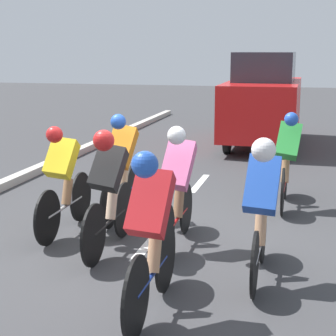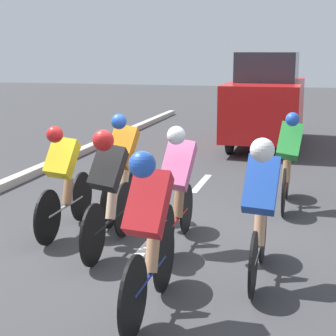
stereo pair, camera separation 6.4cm
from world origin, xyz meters
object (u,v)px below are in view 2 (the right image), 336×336
at_px(cyclist_orange, 122,164).
at_px(cyclist_yellow, 63,178).
at_px(cyclist_green, 288,159).
at_px(cyclist_red, 149,230).
at_px(cyclist_black, 108,187).
at_px(cyclist_blue, 260,205).
at_px(support_car, 267,100).
at_px(cyclist_pink, 178,183).

relative_size(cyclist_orange, cyclist_yellow, 0.98).
relative_size(cyclist_green, cyclist_red, 1.00).
bearing_deg(cyclist_black, cyclist_blue, 167.18).
bearing_deg(cyclist_black, cyclist_green, -127.85).
relative_size(cyclist_yellow, support_car, 0.40).
height_order(cyclist_black, cyclist_green, cyclist_black).
height_order(cyclist_blue, cyclist_black, cyclist_blue).
distance_m(cyclist_black, cyclist_yellow, 0.95).
bearing_deg(cyclist_black, cyclist_red, 122.59).
bearing_deg(cyclist_orange, cyclist_blue, 140.36).
xyz_separation_m(cyclist_green, support_car, (0.82, -5.67, 0.37)).
bearing_deg(cyclist_green, cyclist_pink, 60.54).
relative_size(cyclist_pink, cyclist_orange, 0.98).
relative_size(cyclist_black, cyclist_red, 1.03).
bearing_deg(cyclist_yellow, cyclist_green, -144.34).
distance_m(cyclist_black, cyclist_green, 3.12).
xyz_separation_m(cyclist_black, cyclist_green, (-1.91, -2.46, -0.03)).
xyz_separation_m(cyclist_yellow, support_car, (-1.89, -7.62, 0.39)).
distance_m(cyclist_black, cyclist_red, 1.70).
xyz_separation_m(cyclist_black, cyclist_orange, (0.29, -1.31, 0.00)).
xyz_separation_m(cyclist_pink, cyclist_red, (-0.18, 1.80, 0.01)).
distance_m(cyclist_blue, support_car, 8.57).
bearing_deg(cyclist_black, cyclist_orange, -77.52).
distance_m(cyclist_pink, cyclist_orange, 1.39).
distance_m(cyclist_green, cyclist_red, 4.02).
bearing_deg(cyclist_red, cyclist_black, -57.41).
bearing_deg(cyclist_orange, cyclist_pink, 137.49).
bearing_deg(cyclist_red, cyclist_yellow, -48.46).
xyz_separation_m(cyclist_blue, support_car, (0.69, -8.54, 0.31)).
relative_size(cyclist_red, support_car, 0.39).
relative_size(cyclist_blue, cyclist_black, 0.93).
relative_size(cyclist_blue, cyclist_green, 0.95).
height_order(cyclist_pink, support_car, support_car).
bearing_deg(cyclist_pink, cyclist_black, 26.95).
bearing_deg(cyclist_green, cyclist_orange, 27.60).
xyz_separation_m(cyclist_pink, cyclist_green, (-1.18, -2.09, -0.04)).
relative_size(cyclist_black, cyclist_green, 1.03).
bearing_deg(cyclist_green, cyclist_red, 75.63).
distance_m(cyclist_pink, cyclist_green, 2.40).
bearing_deg(cyclist_pink, cyclist_blue, 143.41).
bearing_deg(cyclist_red, support_car, -91.03).
xyz_separation_m(cyclist_black, cyclist_yellow, (0.81, -0.51, -0.05)).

